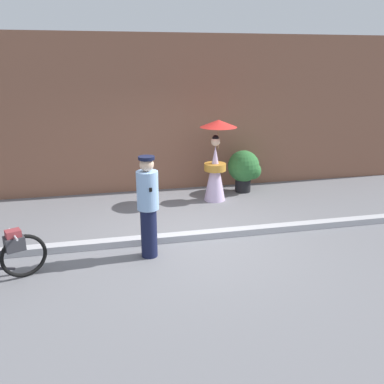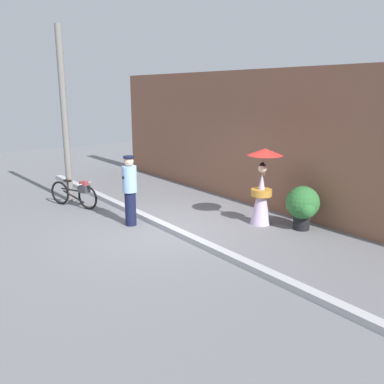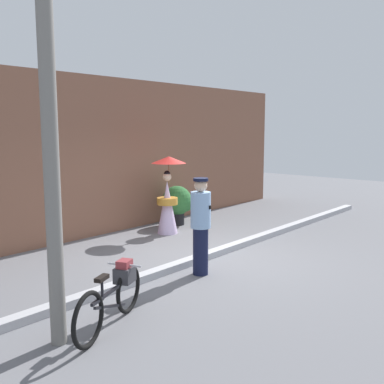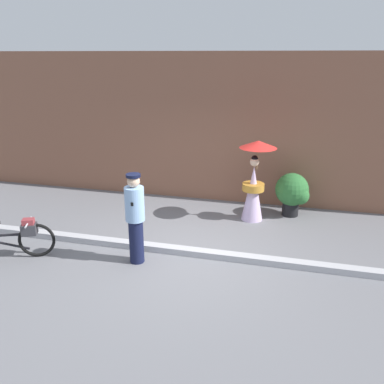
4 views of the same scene
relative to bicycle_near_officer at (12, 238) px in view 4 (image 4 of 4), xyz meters
name	(u,v)px [view 4 (image 4 of 4)]	position (x,y,z in m)	size (l,w,h in m)	color
ground_plane	(185,254)	(3.00, 0.93, -0.40)	(30.00, 30.00, 0.00)	slate
building_wall	(219,128)	(3.00, 4.20, 1.42)	(14.00, 0.40, 3.65)	brown
sidewalk_curb	(185,251)	(3.00, 0.93, -0.34)	(14.00, 0.20, 0.12)	#B2B2B7
bicycle_near_officer	(12,238)	(0.00, 0.00, 0.00)	(1.58, 0.74, 0.76)	black
person_officer	(135,216)	(2.24, 0.44, 0.48)	(0.34, 0.38, 1.66)	#141938
person_with_parasol	(254,181)	(4.05, 2.95, 0.52)	(0.81, 0.81, 1.82)	silver
potted_plant_by_door	(293,192)	(4.90, 3.40, 0.18)	(0.78, 0.76, 1.01)	black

